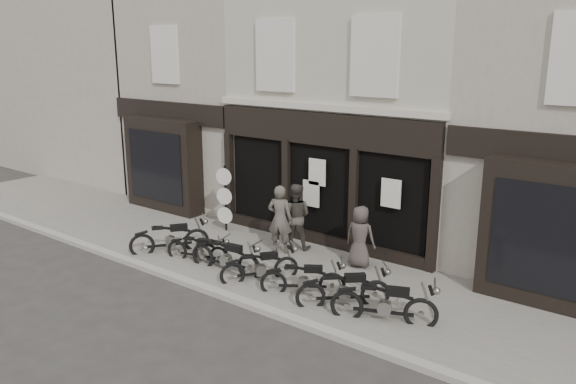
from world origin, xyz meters
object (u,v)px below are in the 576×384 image
Objects in this scene: motorcycle_2 at (226,259)px; motorcycle_6 at (385,307)px; motorcycle_1 at (199,252)px; motorcycle_4 at (304,282)px; motorcycle_5 at (344,293)px; man_centre at (295,216)px; motorcycle_3 at (261,269)px; man_left at (280,219)px; advert_sign_post at (225,201)px; motorcycle_0 at (171,241)px; man_right at (360,237)px.

motorcycle_2 is 4.51m from motorcycle_6.
motorcycle_4 is at bearing -14.32° from motorcycle_1.
man_centre is (-3.03, 2.26, 0.65)m from motorcycle_5.
motorcycle_3 is at bearing 147.11° from motorcycle_4.
motorcycle_4 is 2.83m from man_left.
man_centre is 0.86× the size of advert_sign_post.
motorcycle_3 is at bearing -49.29° from advert_sign_post.
advert_sign_post is (-2.66, -0.04, 0.00)m from man_centre.
motorcycle_6 is at bearing 125.30° from man_centre.
man_centre is (2.62, 2.29, 0.64)m from motorcycle_0.
motorcycle_0 is at bearing 17.20° from man_left.
motorcycle_1 is at bearing -56.67° from motorcycle_0.
motorcycle_5 is at bearing 132.32° from man_left.
motorcycle_2 reaches higher than motorcycle_5.
motorcycle_6 is (4.51, -0.01, 0.02)m from motorcycle_2.
motorcycle_0 is 1.18× the size of man_right.
man_centre reaches higher than motorcycle_1.
man_right is at bearing 171.35° from man_left.
motorcycle_5 is 1.05× the size of man_right.
motorcycle_6 is 1.10× the size of man_left.
man_centre reaches higher than motorcycle_2.
man_centre is (-4.09, 2.38, 0.63)m from motorcycle_6.
motorcycle_3 is 0.79× the size of advert_sign_post.
motorcycle_0 is at bearing 125.30° from motorcycle_3.
motorcycle_3 is (1.07, 0.09, -0.03)m from motorcycle_2.
man_centre is at bearing 42.76° from motorcycle_1.
man_centre is (0.42, 2.37, 0.65)m from motorcycle_2.
man_centre is (-0.65, 2.28, 0.68)m from motorcycle_3.
motorcycle_2 is 3.30m from advert_sign_post.
motorcycle_4 is 1.08× the size of man_right.
man_left is at bearing 39.29° from motorcycle_1.
motorcycle_1 is 2.69m from advert_sign_post.
motorcycle_4 is 0.92× the size of man_left.
motorcycle_3 is 2.08m from man_left.
motorcycle_5 is at bearing 150.47° from motorcycle_6.
motorcycle_4 is (4.56, 0.02, -0.04)m from motorcycle_0.
motorcycle_3 is 0.90× the size of man_left.
man_left is (-4.24, 1.88, 0.65)m from motorcycle_6.
advert_sign_post is (-1.21, 2.30, 0.70)m from motorcycle_1.
motorcycle_1 is 0.97× the size of man_left.
advert_sign_post is (-3.31, 2.24, 0.68)m from motorcycle_3.
advert_sign_post is (-5.69, 2.22, 0.65)m from motorcycle_5.
motorcycle_0 reaches higher than motorcycle_3.
motorcycle_4 is at bearing -54.34° from motorcycle_3.
man_right is at bearing 16.60° from motorcycle_1.
man_right is at bearing 69.39° from motorcycle_5.
advert_sign_post reaches higher than man_right.
man_right reaches higher than motorcycle_2.
motorcycle_1 is at bearing -77.47° from advert_sign_post.
man_left reaches higher than motorcycle_5.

